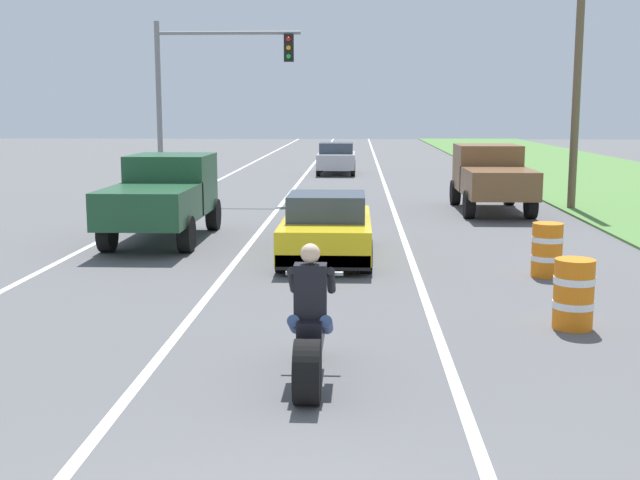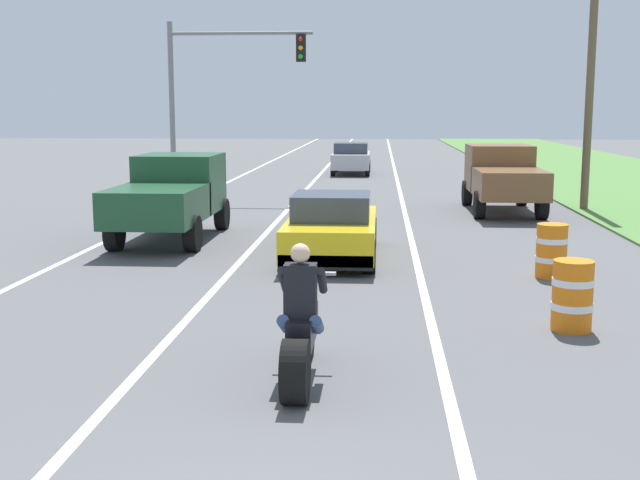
# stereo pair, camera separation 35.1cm
# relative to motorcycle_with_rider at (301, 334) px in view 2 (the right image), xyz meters

# --- Properties ---
(lane_stripe_left_solid) EXTENTS (0.14, 120.00, 0.01)m
(lane_stripe_left_solid) POSITION_rel_motorcycle_with_rider_xyz_m (-5.56, 15.68, -0.59)
(lane_stripe_left_solid) COLOR white
(lane_stripe_left_solid) RESTS_ON ground
(lane_stripe_right_solid) EXTENTS (0.14, 120.00, 0.01)m
(lane_stripe_right_solid) POSITION_rel_motorcycle_with_rider_xyz_m (1.64, 15.68, -0.59)
(lane_stripe_right_solid) COLOR white
(lane_stripe_right_solid) RESTS_ON ground
(lane_stripe_centre_dashed) EXTENTS (0.14, 120.00, 0.01)m
(lane_stripe_centre_dashed) POSITION_rel_motorcycle_with_rider_xyz_m (-1.96, 15.68, -0.59)
(lane_stripe_centre_dashed) COLOR white
(lane_stripe_centre_dashed) RESTS_ON ground
(motorcycle_with_rider) EXTENTS (0.70, 2.21, 1.62)m
(motorcycle_with_rider) POSITION_rel_motorcycle_with_rider_xyz_m (0.00, 0.00, 0.00)
(motorcycle_with_rider) COLOR black
(motorcycle_with_rider) RESTS_ON ground
(sports_car_yellow) EXTENTS (1.84, 4.30, 1.37)m
(sports_car_yellow) POSITION_rel_motorcycle_with_rider_xyz_m (-0.11, 7.91, 0.04)
(sports_car_yellow) COLOR yellow
(sports_car_yellow) RESTS_ON ground
(pickup_truck_left_lane_dark_green) EXTENTS (2.02, 4.80, 1.98)m
(pickup_truck_left_lane_dark_green) POSITION_rel_motorcycle_with_rider_xyz_m (-4.05, 10.05, 0.51)
(pickup_truck_left_lane_dark_green) COLOR #1E4C2D
(pickup_truck_left_lane_dark_green) RESTS_ON ground
(pickup_truck_right_shoulder_brown) EXTENTS (2.02, 4.80, 1.98)m
(pickup_truck_right_shoulder_brown) POSITION_rel_motorcycle_with_rider_xyz_m (4.57, 15.95, 0.51)
(pickup_truck_right_shoulder_brown) COLOR brown
(pickup_truck_right_shoulder_brown) RESTS_ON ground
(traffic_light_mast_near) EXTENTS (4.95, 0.34, 6.00)m
(traffic_light_mast_near) POSITION_rel_motorcycle_with_rider_xyz_m (-4.74, 19.05, 3.43)
(traffic_light_mast_near) COLOR gray
(traffic_light_mast_near) RESTS_ON ground
(utility_pole_roadside) EXTENTS (0.24, 0.24, 7.96)m
(utility_pole_roadside) POSITION_rel_motorcycle_with_rider_xyz_m (7.14, 16.53, 3.39)
(utility_pole_roadside) COLOR brown
(utility_pole_roadside) RESTS_ON ground
(construction_barrel_nearest) EXTENTS (0.58, 0.58, 1.00)m
(construction_barrel_nearest) POSITION_rel_motorcycle_with_rider_xyz_m (3.58, 2.55, -0.09)
(construction_barrel_nearest) COLOR orange
(construction_barrel_nearest) RESTS_ON ground
(construction_barrel_mid) EXTENTS (0.58, 0.58, 1.00)m
(construction_barrel_mid) POSITION_rel_motorcycle_with_rider_xyz_m (4.04, 6.22, -0.09)
(construction_barrel_mid) COLOR orange
(construction_barrel_mid) RESTS_ON ground
(distant_car_far_ahead) EXTENTS (1.80, 4.00, 1.50)m
(distant_car_far_ahead) POSITION_rel_motorcycle_with_rider_xyz_m (-0.49, 30.13, 0.18)
(distant_car_far_ahead) COLOR #B2B2B7
(distant_car_far_ahead) RESTS_ON ground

